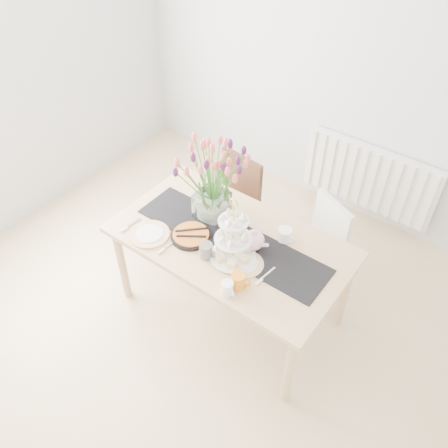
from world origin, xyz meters
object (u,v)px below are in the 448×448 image
Objects in this scene: chair_brown at (233,197)px; plate_right at (245,264)px; mug_grey at (206,251)px; plate_left at (149,234)px; mug_orange at (238,281)px; cake_stand at (233,244)px; chair_white at (319,239)px; mug_white at (227,288)px; dining_table at (231,248)px; cream_jug at (285,235)px; teapot at (253,240)px; tulip_vase at (211,170)px; tart_tin at (191,235)px; radiator at (369,178)px.

plate_right is (0.65, -0.77, 0.28)m from chair_brown.
mug_grey is 0.38× the size of plate_left.
cake_stand is at bearing 112.03° from mug_orange.
chair_white is 1.10m from mug_white.
plate_left is at bearing 158.26° from mug_orange.
cake_stand is (-0.25, -0.79, 0.43)m from chair_white.
chair_brown is at bearing 106.11° from mug_orange.
dining_table is 0.38m from cream_jug.
mug_white is (0.29, -0.16, -0.01)m from mug_grey.
dining_table is at bearing 141.10° from mug_white.
mug_white is (-0.04, -0.59, -0.00)m from cream_jug.
plate_right reaches higher than dining_table.
cream_jug is 0.51m from mug_orange.
mug_white is (0.09, -0.40, -0.03)m from teapot.
plate_left is at bearing -166.12° from plate_right.
tulip_vase is 7.73× the size of cream_jug.
tart_tin reaches higher than dining_table.
mug_white is 0.32× the size of plate_left.
chair_brown reaches higher than tart_tin.
chair_white is at bearing 78.34° from teapot.
chair_white is 2.80× the size of tart_tin.
chair_white is 1.03m from mug_grey.
dining_table is at bearing -128.97° from cream_jug.
cake_stand is 0.36m from tart_tin.
plate_right is at bearing -76.36° from chair_white.
plate_left is at bearing -84.81° from chair_brown.
tart_tin is 1.13× the size of plate_right.
cream_jug is (0.53, 0.10, -0.36)m from tulip_vase.
cake_stand is at bearing -47.55° from chair_brown.
tart_tin is at bearing 32.84° from plate_left.
mug_grey is at bearing -160.09° from plate_right.
mug_white is at bearing -49.11° from chair_brown.
mug_orange is (0.50, -0.16, 0.04)m from tart_tin.
dining_table is 5.82× the size of tart_tin.
tart_tin is 1.00× the size of plate_left.
cream_jug is 0.91m from plate_left.
tart_tin is 3.08× the size of mug_white.
cream_jug is at bearing 103.92° from mug_white.
chair_white is 1.05m from tart_tin.
teapot reaches higher than plate_left.
mug_white is 0.26m from plate_right.
mug_grey is (0.21, -0.33, -0.35)m from tulip_vase.
tart_tin is at bearing -151.63° from teapot.
tart_tin is (-0.59, -0.80, 0.32)m from chair_white.
chair_white is at bearing 79.29° from plate_right.
teapot is at bearing 69.62° from cake_stand.
radiator is 13.44× the size of mug_white.
chair_white is at bearing 63.76° from mug_orange.
chair_white is 0.58m from cream_jug.
tart_tin reaches higher than plate_right.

